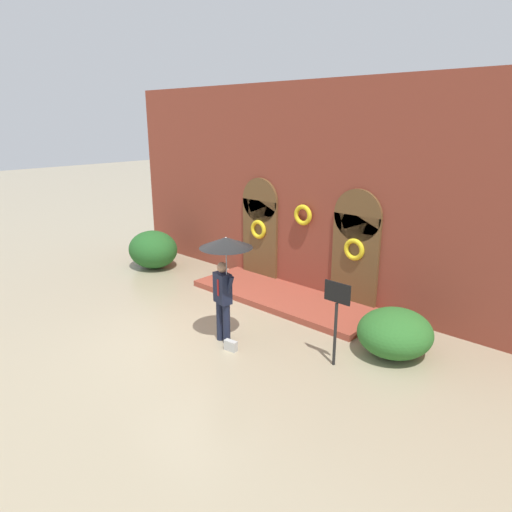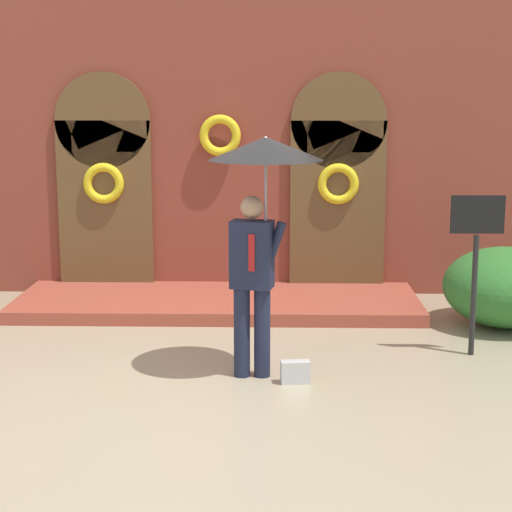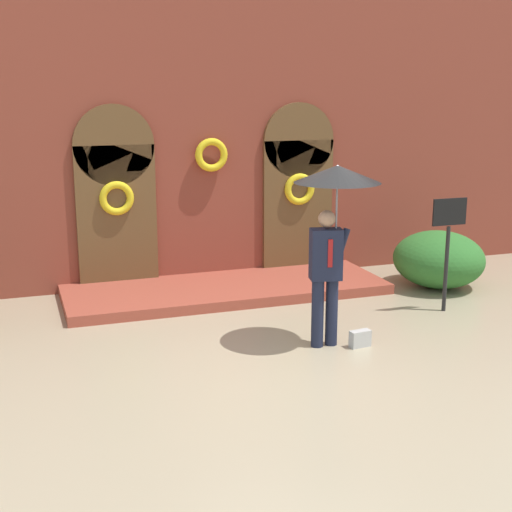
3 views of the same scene
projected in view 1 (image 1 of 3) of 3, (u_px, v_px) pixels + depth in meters
ground_plane at (195, 339)px, 10.05m from camera, size 80.00×80.00×0.00m
building_facade at (310, 196)px, 12.22m from camera, size 14.00×2.30×5.60m
person_with_umbrella at (225, 258)px, 9.35m from camera, size 1.10×1.10×2.36m
handbag at (231, 346)px, 9.52m from camera, size 0.29×0.15×0.22m
sign_post at (336, 310)px, 8.67m from camera, size 0.56×0.06×1.72m
shrub_left at (153, 249)px, 14.76m from camera, size 1.67×1.48×1.21m
shrub_right at (395, 333)px, 9.28m from camera, size 1.50×1.58×0.95m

